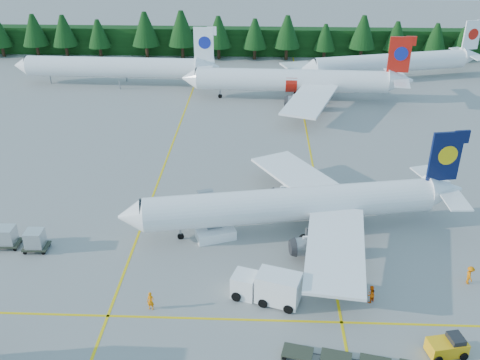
{
  "coord_description": "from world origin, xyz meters",
  "views": [
    {
      "loc": [
        -1.22,
        -40.72,
        31.74
      ],
      "look_at": [
        -3.37,
        12.94,
        3.5
      ],
      "focal_mm": 40.0,
      "sensor_mm": 36.0,
      "label": 1
    }
  ],
  "objects_px": {
    "airstairs": "(215,230)",
    "baggage_tug": "(448,346)",
    "airliner_navy": "(284,205)",
    "service_truck": "(266,286)",
    "airliner_red": "(288,81)"
  },
  "relations": [
    {
      "from": "airstairs",
      "to": "baggage_tug",
      "type": "height_order",
      "value": "airstairs"
    },
    {
      "from": "airstairs",
      "to": "airliner_navy",
      "type": "bearing_deg",
      "value": -8.67
    },
    {
      "from": "airliner_navy",
      "to": "baggage_tug",
      "type": "distance_m",
      "value": 21.26
    },
    {
      "from": "airliner_red",
      "to": "baggage_tug",
      "type": "bearing_deg",
      "value": -78.51
    },
    {
      "from": "airliner_red",
      "to": "service_truck",
      "type": "xyz_separation_m",
      "value": [
        -3.9,
        -54.2,
        -2.0
      ]
    },
    {
      "from": "airstairs",
      "to": "baggage_tug",
      "type": "relative_size",
      "value": 1.91
    },
    {
      "from": "airliner_red",
      "to": "baggage_tug",
      "type": "relative_size",
      "value": 12.19
    },
    {
      "from": "airliner_navy",
      "to": "service_truck",
      "type": "bearing_deg",
      "value": -109.96
    },
    {
      "from": "airliner_navy",
      "to": "service_truck",
      "type": "distance_m",
      "value": 11.52
    },
    {
      "from": "airliner_red",
      "to": "airstairs",
      "type": "xyz_separation_m",
      "value": [
        -9.3,
        -44.4,
        -2.65
      ]
    },
    {
      "from": "airliner_navy",
      "to": "service_truck",
      "type": "relative_size",
      "value": 5.58
    },
    {
      "from": "airliner_navy",
      "to": "airstairs",
      "type": "relative_size",
      "value": 5.81
    },
    {
      "from": "airliner_red",
      "to": "baggage_tug",
      "type": "xyz_separation_m",
      "value": [
        10.3,
        -60.12,
        -2.66
      ]
    },
    {
      "from": "airliner_navy",
      "to": "airstairs",
      "type": "height_order",
      "value": "airliner_navy"
    },
    {
      "from": "baggage_tug",
      "to": "airliner_red",
      "type": "bearing_deg",
      "value": 87.84
    }
  ]
}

